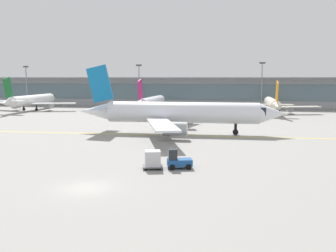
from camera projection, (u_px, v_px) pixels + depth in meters
name	position (u px, v px, depth m)	size (l,w,h in m)	color
ground_plane	(86.00, 188.00, 31.91)	(400.00, 400.00, 0.00)	gray
taxiway_centreline_stripe	(180.00, 135.00, 60.85)	(110.00, 0.36, 0.01)	yellow
terminal_concourse	(202.00, 92.00, 121.41)	(170.81, 11.00, 9.60)	#9EA3A8
gate_airplane_0	(32.00, 100.00, 107.30)	(27.39, 29.42, 9.76)	white
gate_airplane_1	(152.00, 102.00, 102.30)	(25.78, 27.66, 9.18)	silver
gate_airplane_2	(272.00, 104.00, 97.92)	(24.71, 26.53, 8.80)	silver
taxiing_regional_jet	(180.00, 113.00, 62.40)	(35.58, 33.05, 11.79)	silver
baggage_tug	(178.00, 160.00, 38.70)	(2.89, 2.20, 2.10)	#194C8C
cargo_dolly_lead	(153.00, 159.00, 38.46)	(2.47, 2.13, 1.94)	#595B60
apron_light_mast_0	(27.00, 84.00, 124.40)	(1.80, 0.36, 13.43)	gray
apron_light_mast_1	(139.00, 84.00, 117.85)	(1.80, 0.36, 13.68)	gray
apron_light_mast_2	(262.00, 83.00, 110.90)	(1.80, 0.36, 14.14)	gray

